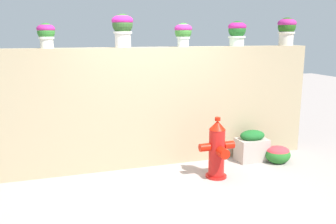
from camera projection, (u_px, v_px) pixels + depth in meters
ground_plane at (174, 191)px, 4.95m from camera, size 24.00×24.00×0.00m
stone_wall at (151, 107)px, 5.83m from camera, size 5.53×0.29×1.90m
potted_plant_1 at (46, 33)px, 5.14m from camera, size 0.25×0.25×0.35m
potted_plant_2 at (123, 27)px, 5.40m from camera, size 0.32×0.32×0.49m
potted_plant_3 at (183, 32)px, 5.72m from camera, size 0.28×0.28×0.37m
potted_plant_4 at (237, 31)px, 6.04m from camera, size 0.30×0.30×0.41m
potted_plant_5 at (287, 29)px, 6.33m from camera, size 0.32×0.32×0.48m
fire_hydrant at (217, 150)px, 5.35m from camera, size 0.54×0.45×0.92m
flower_bush_left at (278, 154)px, 6.03m from camera, size 0.42×0.38×0.29m
planter_box at (252, 146)px, 6.11m from camera, size 0.51×0.34×0.53m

